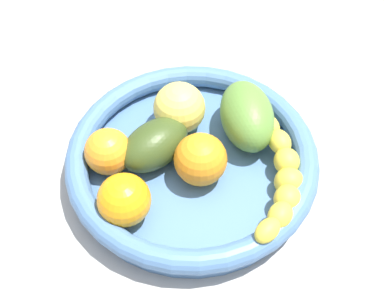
{
  "coord_description": "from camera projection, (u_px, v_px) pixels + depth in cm",
  "views": [
    {
      "loc": [
        -40.2,
        10.19,
        60.98
      ],
      "look_at": [
        0.0,
        0.0,
        7.93
      ],
      "focal_mm": 50.1,
      "sensor_mm": 36.0,
      "label": 1
    }
  ],
  "objects": [
    {
      "name": "kitchen_counter",
      "position": [
        192.0,
        179.0,
        0.72
      ],
      "size": [
        120.0,
        120.0,
        3.0
      ],
      "primitive_type": "cube",
      "color": "#A19F9B",
      "rests_on": "ground"
    },
    {
      "name": "fruit_bowl",
      "position": [
        192.0,
        161.0,
        0.69
      ],
      "size": [
        32.43,
        32.43,
        4.87
      ],
      "color": "#476D9D",
      "rests_on": "kitchen_counter"
    },
    {
      "name": "banana_draped_left",
      "position": [
        282.0,
        178.0,
        0.65
      ],
      "size": [
        18.87,
        9.87,
        4.46
      ],
      "color": "yellow",
      "rests_on": "fruit_bowl"
    },
    {
      "name": "orange_front",
      "position": [
        108.0,
        152.0,
        0.67
      ],
      "size": [
        6.01,
        6.01,
        6.01
      ],
      "primitive_type": "sphere",
      "color": "orange",
      "rests_on": "fruit_bowl"
    },
    {
      "name": "orange_mid_left",
      "position": [
        200.0,
        159.0,
        0.66
      ],
      "size": [
        6.67,
        6.67,
        6.67
      ],
      "primitive_type": "sphere",
      "color": "orange",
      "rests_on": "fruit_bowl"
    },
    {
      "name": "orange_mid_right",
      "position": [
        124.0,
        200.0,
        0.62
      ],
      "size": [
        6.42,
        6.42,
        6.42
      ],
      "primitive_type": "sphere",
      "color": "orange",
      "rests_on": "fruit_bowl"
    },
    {
      "name": "apple_yellow",
      "position": [
        179.0,
        108.0,
        0.71
      ],
      "size": [
        6.98,
        6.98,
        6.98
      ],
      "primitive_type": "sphere",
      "color": "#E4CE58",
      "rests_on": "fruit_bowl"
    },
    {
      "name": "mango_green",
      "position": [
        247.0,
        116.0,
        0.7
      ],
      "size": [
        11.66,
        7.86,
        6.97
      ],
      "primitive_type": "ellipsoid",
      "rotation": [
        0.0,
        0.0,
        6.2
      ],
      "color": "#568334",
      "rests_on": "fruit_bowl"
    },
    {
      "name": "avocado_dark",
      "position": [
        155.0,
        144.0,
        0.68
      ],
      "size": [
        10.08,
        11.59,
        5.61
      ],
      "primitive_type": "ellipsoid",
      "rotation": [
        0.0,
        0.0,
        2.07
      ],
      "color": "#33451B",
      "rests_on": "fruit_bowl"
    }
  ]
}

